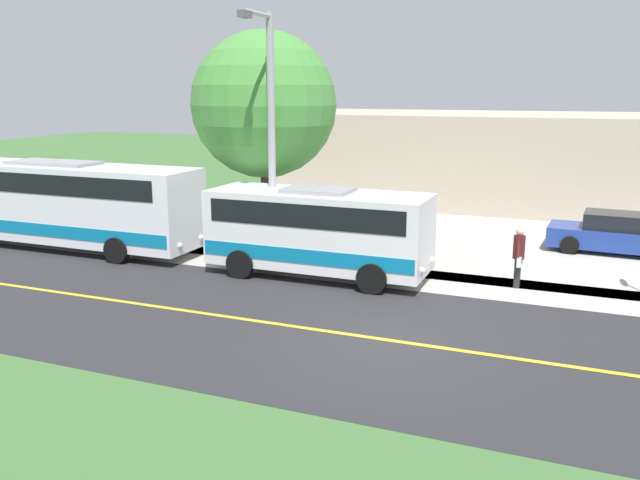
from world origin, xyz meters
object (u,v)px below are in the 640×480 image
Objects in this scene: shuttle_bus_front at (318,228)px; tree_curbside at (264,105)px; transit_bus_rear at (57,200)px; street_light_pole at (270,131)px; commercial_building at (476,157)px; pedestrian_with_bags at (519,255)px; parked_car_near at (615,234)px.

tree_curbside reaches higher than shuttle_bus_front.
transit_bus_rear is 8.44m from tree_curbside.
shuttle_bus_front is 0.90× the size of tree_curbside.
shuttle_bus_front is 5.73m from tree_curbside.
street_light_pole is at bearing 29.98° from tree_curbside.
street_light_pole is (-0.40, 8.58, 2.70)m from transit_bus_rear.
shuttle_bus_front is 17.08m from commercial_building.
pedestrian_with_bags is at bearing 93.75° from transit_bus_rear.
tree_curbside is (-2.92, 7.13, 3.45)m from transit_bus_rear.
shuttle_bus_front is at bearing -79.74° from pedestrian_with_bags.
street_light_pole reaches higher than transit_bus_rear.
shuttle_bus_front is 3.46m from street_light_pole.
parked_car_near is at bearing 127.75° from shuttle_bus_front.
street_light_pole is (0.67, -7.77, 3.48)m from pedestrian_with_bags.
transit_bus_rear is 0.59× the size of commercial_building.
commercial_building reaches higher than transit_bus_rear.
transit_bus_rear is 1.42× the size of street_light_pole.
commercial_building reaches higher than pedestrian_with_bags.
street_light_pole is (-0.41, -1.82, 2.92)m from shuttle_bus_front.
transit_bus_rear reaches higher than shuttle_bus_front.
shuttle_bus_front is at bearing 48.24° from tree_curbside.
commercial_building is at bearing -166.52° from pedestrian_with_bags.
street_light_pole is at bearing 92.67° from transit_bus_rear.
commercial_building is (-14.00, 5.43, -2.94)m from tree_curbside.
tree_curbside is at bearing -21.20° from commercial_building.
tree_curbside reaches higher than commercial_building.
transit_bus_rear is at bearing -87.33° from street_light_pole.
shuttle_bus_front is 0.87× the size of street_light_pole.
tree_curbside reaches higher than parked_car_near.
tree_curbside is (3.85, -12.03, 4.52)m from parked_car_near.
shuttle_bus_front is at bearing -7.24° from commercial_building.
pedestrian_with_bags is at bearing 78.66° from tree_curbside.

